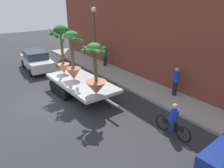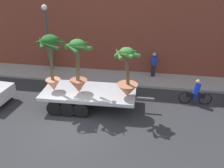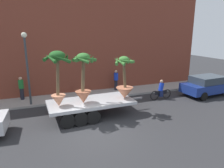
% 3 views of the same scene
% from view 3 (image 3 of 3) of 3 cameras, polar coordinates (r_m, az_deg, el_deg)
% --- Properties ---
extents(ground_plane, '(60.00, 60.00, 0.00)m').
position_cam_3_polar(ground_plane, '(10.84, -4.58, -13.34)').
color(ground_plane, '#2D2D30').
extents(sidewalk, '(24.00, 2.20, 0.15)m').
position_cam_3_polar(sidewalk, '(16.33, -10.62, -3.56)').
color(sidewalk, '#A39E99').
rests_on(sidewalk, ground).
extents(building_facade, '(24.00, 1.20, 9.22)m').
position_cam_3_polar(building_facade, '(17.24, -12.38, 12.65)').
color(building_facade, brown).
rests_on(building_facade, ground).
extents(flatbed_trailer, '(6.08, 2.51, 0.98)m').
position_cam_3_polar(flatbed_trailer, '(12.50, -6.92, -5.77)').
color(flatbed_trailer, '#B7BABF').
rests_on(flatbed_trailer, ground).
extents(potted_palm_rear, '(1.43, 1.51, 3.07)m').
position_cam_3_polar(potted_palm_rear, '(11.47, -14.73, 2.42)').
color(potted_palm_rear, tan).
rests_on(potted_palm_rear, flatbed_trailer).
extents(potted_palm_middle, '(1.41, 1.46, 2.90)m').
position_cam_3_polar(potted_palm_middle, '(11.79, -7.89, 1.21)').
color(potted_palm_middle, '#B26647').
rests_on(potted_palm_middle, flatbed_trailer).
extents(potted_palm_front, '(1.35, 1.29, 2.62)m').
position_cam_3_polar(potted_palm_front, '(12.64, 3.44, 0.50)').
color(potted_palm_front, '#C17251').
rests_on(potted_palm_front, flatbed_trailer).
extents(cyclist, '(1.84, 0.35, 1.54)m').
position_cam_3_polar(cyclist, '(16.06, 13.37, -1.79)').
color(cyclist, black).
rests_on(cyclist, ground).
extents(parked_car, '(4.63, 2.19, 1.58)m').
position_cam_3_polar(parked_car, '(18.34, 25.10, -0.26)').
color(parked_car, navy).
rests_on(parked_car, ground).
extents(pedestrian_near_gate, '(0.36, 0.36, 1.71)m').
position_cam_3_polar(pedestrian_near_gate, '(17.55, 1.11, 1.23)').
color(pedestrian_near_gate, black).
rests_on(pedestrian_near_gate, sidewalk).
extents(pedestrian_far_left, '(0.36, 0.36, 1.71)m').
position_cam_3_polar(pedestrian_far_left, '(16.41, -23.77, -0.94)').
color(pedestrian_far_left, black).
rests_on(pedestrian_far_left, sidewalk).
extents(street_lamp, '(0.36, 0.36, 4.83)m').
position_cam_3_polar(street_lamp, '(14.66, -22.54, 6.22)').
color(street_lamp, '#383D42').
rests_on(street_lamp, sidewalk).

